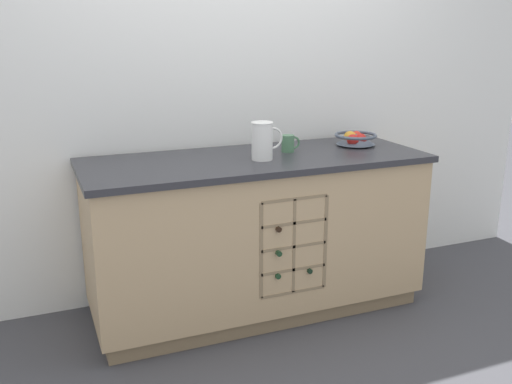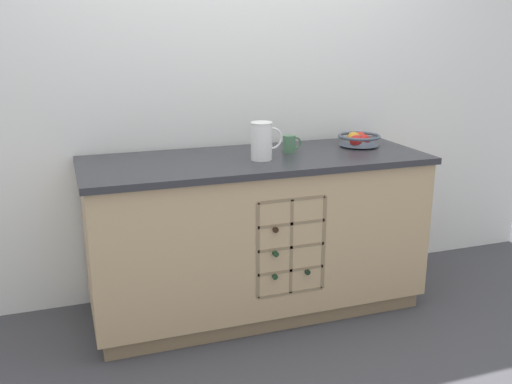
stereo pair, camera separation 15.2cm
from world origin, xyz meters
TOP-DOWN VIEW (x-y plane):
  - ground_plane at (0.00, 0.00)m, footprint 14.00×14.00m
  - back_wall at (0.00, 0.40)m, footprint 4.40×0.06m
  - kitchen_island at (0.00, -0.00)m, footprint 1.89×0.71m
  - fruit_bowl at (0.67, 0.08)m, footprint 0.25×0.25m
  - white_pitcher at (0.01, -0.07)m, footprint 0.18×0.12m
  - ceramic_mug at (0.22, 0.06)m, footprint 0.11×0.07m

SIDE VIEW (x-z plane):
  - ground_plane at x=0.00m, z-range 0.00..0.00m
  - kitchen_island at x=0.00m, z-range 0.01..0.91m
  - fruit_bowl at x=0.67m, z-range 0.90..0.99m
  - ceramic_mug at x=0.22m, z-range 0.90..1.00m
  - white_pitcher at x=0.01m, z-range 0.91..1.11m
  - back_wall at x=0.00m, z-range 0.00..2.55m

